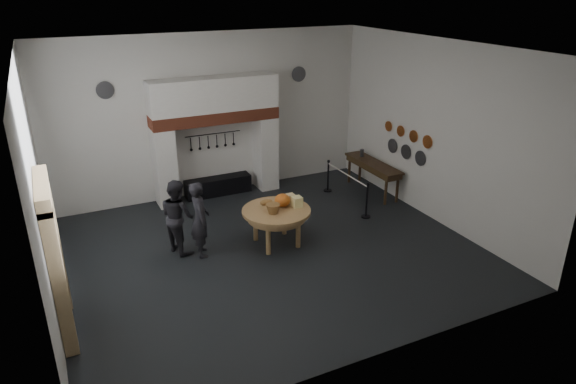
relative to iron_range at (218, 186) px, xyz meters
name	(u,v)px	position (x,y,z in m)	size (l,w,h in m)	color
floor	(270,250)	(0.00, -3.72, -0.25)	(9.00, 8.00, 0.02)	black
ceiling	(267,48)	(0.00, -3.72, 4.25)	(9.00, 8.00, 0.02)	silver
wall_back	(211,116)	(0.00, 0.28, 2.00)	(9.00, 0.02, 4.50)	silver
wall_front	(378,236)	(0.00, -7.72, 2.00)	(9.00, 0.02, 4.50)	silver
wall_left	(37,193)	(-4.50, -3.72, 2.00)	(0.02, 8.00, 4.50)	silver
wall_right	(435,132)	(4.50, -3.72, 2.00)	(0.02, 8.00, 4.50)	silver
chimney_pier_left	(165,167)	(-1.48, -0.07, 0.82)	(0.55, 0.70, 2.15)	silver
chimney_pier_right	(266,152)	(1.48, -0.07, 0.82)	(0.55, 0.70, 2.15)	silver
hearth_brick_band	(215,116)	(0.00, -0.07, 2.06)	(3.50, 0.72, 0.32)	#9E442B
chimney_hood	(214,94)	(0.00, -0.07, 2.67)	(3.50, 0.70, 0.90)	silver
iron_range	(218,186)	(0.00, 0.00, 0.00)	(1.90, 0.45, 0.50)	black
utensil_rail	(213,134)	(0.00, 0.20, 1.50)	(0.02, 0.02, 1.60)	black
door_recess	(51,268)	(-4.47, -4.72, 1.00)	(0.04, 1.10, 2.50)	black
door_jamb_near	(59,284)	(-4.38, -5.42, 1.05)	(0.22, 0.30, 2.60)	tan
door_jamb_far	(55,246)	(-4.38, -4.02, 1.05)	(0.22, 0.30, 2.60)	tan
door_lintel	(42,190)	(-4.38, -4.72, 2.40)	(0.22, 1.70, 0.30)	tan
wall_plaque	(45,209)	(-4.45, -2.92, 1.35)	(0.05, 0.34, 0.44)	gold
work_table	(276,211)	(0.27, -3.47, 0.59)	(1.58, 1.58, 0.07)	#AA8850
pumpkin	(282,200)	(0.47, -3.37, 0.78)	(0.36, 0.36, 0.31)	#EE5621
cheese_block_big	(297,202)	(0.77, -3.52, 0.74)	(0.22, 0.22, 0.24)	#F9EB95
cheese_block_small	(290,198)	(0.75, -3.22, 0.72)	(0.18, 0.18, 0.20)	#F1D490
wicker_basket	(273,209)	(0.12, -3.62, 0.73)	(0.32, 0.32, 0.22)	olive
bread_loaf	(266,202)	(0.17, -3.12, 0.69)	(0.31, 0.18, 0.13)	#A7733B
visitor_near	(200,219)	(-1.45, -3.19, 0.62)	(0.64, 0.42, 1.74)	black
visitor_far	(178,216)	(-1.85, -2.79, 0.60)	(0.83, 0.65, 1.71)	black
side_table	(373,163)	(4.10, -1.77, 0.62)	(0.55, 2.20, 0.06)	#3C2A15
pewter_jug	(362,153)	(4.10, -1.17, 0.76)	(0.12, 0.12, 0.22)	#4C4C51
copper_pan_a	(427,142)	(4.46, -3.52, 1.70)	(0.34, 0.34, 0.03)	#C6662D
copper_pan_b	(414,136)	(4.46, -2.97, 1.70)	(0.32, 0.32, 0.03)	#C6662D
copper_pan_c	(401,131)	(4.46, -2.42, 1.70)	(0.30, 0.30, 0.03)	#C6662D
copper_pan_d	(389,126)	(4.46, -1.87, 1.70)	(0.28, 0.28, 0.03)	#C6662D
pewter_plate_left	(420,158)	(4.46, -3.32, 1.20)	(0.40, 0.40, 0.03)	#4C4C51
pewter_plate_mid	(406,152)	(4.46, -2.72, 1.20)	(0.40, 0.40, 0.03)	#4C4C51
pewter_plate_right	(392,146)	(4.46, -2.12, 1.20)	(0.40, 0.40, 0.03)	#4C4C51
pewter_plate_back_left	(105,90)	(-2.70, 0.24, 2.95)	(0.44, 0.44, 0.03)	#4C4C51
pewter_plate_back_right	(299,74)	(2.70, 0.24, 2.95)	(0.44, 0.44, 0.03)	#4C4C51
barrier_post_near	(367,201)	(2.97, -3.17, 0.20)	(0.05, 0.05, 0.90)	black
barrier_post_far	(328,176)	(2.97, -1.17, 0.20)	(0.05, 0.05, 0.90)	black
barrier_rope	(347,175)	(2.97, -2.17, 0.60)	(0.04, 0.04, 2.00)	beige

